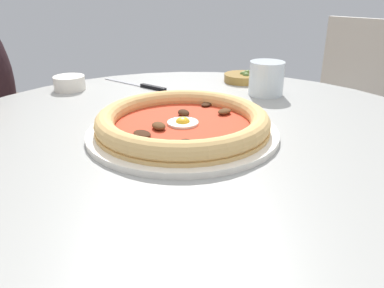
# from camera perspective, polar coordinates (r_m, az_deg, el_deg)

# --- Properties ---
(dining_table) EXTENTS (1.00, 1.00, 0.73)m
(dining_table) POSITION_cam_1_polar(r_m,az_deg,el_deg) (0.74, 0.29, -10.22)
(dining_table) COLOR #999993
(dining_table) RESTS_ON ground
(pizza_on_plate) EXTENTS (0.33, 0.33, 0.04)m
(pizza_on_plate) POSITION_cam_1_polar(r_m,az_deg,el_deg) (0.66, -1.40, 2.98)
(pizza_on_plate) COLOR white
(pizza_on_plate) RESTS_ON dining_table
(water_glass) EXTENTS (0.08, 0.08, 0.08)m
(water_glass) POSITION_cam_1_polar(r_m,az_deg,el_deg) (0.92, 10.91, 9.17)
(water_glass) COLOR silver
(water_glass) RESTS_ON dining_table
(steak_knife) EXTENTS (0.16, 0.15, 0.01)m
(steak_knife) POSITION_cam_1_polar(r_m,az_deg,el_deg) (0.98, -7.24, 8.54)
(steak_knife) COLOR silver
(steak_knife) RESTS_ON dining_table
(ramekin_capers) EXTENTS (0.07, 0.07, 0.03)m
(ramekin_capers) POSITION_cam_1_polar(r_m,az_deg,el_deg) (0.99, -17.66, 8.67)
(ramekin_capers) COLOR white
(ramekin_capers) RESTS_ON dining_table
(olive_pan) EXTENTS (0.12, 0.10, 0.04)m
(olive_pan) POSITION_cam_1_polar(r_m,az_deg,el_deg) (1.03, 7.62, 9.73)
(olive_pan) COLOR olive
(olive_pan) RESTS_ON dining_table
(cafe_chair_spare_near) EXTENTS (0.58, 0.58, 0.85)m
(cafe_chair_spare_near) POSITION_cam_1_polar(r_m,az_deg,el_deg) (1.49, 23.04, 3.32)
(cafe_chair_spare_near) COLOR beige
(cafe_chair_spare_near) RESTS_ON ground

